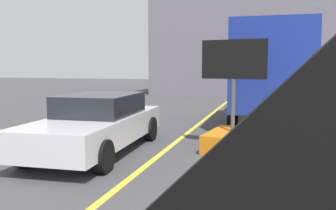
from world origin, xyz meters
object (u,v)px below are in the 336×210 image
arrow_board_trailer (232,130)px  box_truck (270,73)px  pickup_car (98,123)px  traffic_cone_mid_lane (236,201)px  traffic_cone_far_lane (229,152)px  highway_guide_sign (298,42)px

arrow_board_trailer → box_truck: (0.85, 4.62, 1.36)m
box_truck → pickup_car: box_truck is taller
arrow_board_trailer → pickup_car: bearing=-160.6°
traffic_cone_mid_lane → box_truck: bearing=87.7°
traffic_cone_mid_lane → traffic_cone_far_lane: size_ratio=1.02×
box_truck → traffic_cone_mid_lane: (-0.36, -8.99, -1.51)m
arrow_board_trailer → pickup_car: (-3.11, -1.09, 0.22)m
arrow_board_trailer → traffic_cone_far_lane: bearing=-86.7°
traffic_cone_mid_lane → traffic_cone_far_lane: bearing=98.1°
box_truck → traffic_cone_mid_lane: bearing=-92.3°
box_truck → traffic_cone_far_lane: box_truck is taller
box_truck → pickup_car: size_ratio=1.51×
arrow_board_trailer → traffic_cone_mid_lane: size_ratio=4.01×
highway_guide_sign → traffic_cone_far_lane: highway_guide_sign is taller
box_truck → highway_guide_sign: (1.46, 8.23, 1.58)m
arrow_board_trailer → traffic_cone_mid_lane: (0.48, -4.38, -0.15)m
highway_guide_sign → traffic_cone_far_lane: (-2.22, -14.48, -3.10)m
arrow_board_trailer → pickup_car: arrow_board_trailer is taller
pickup_car → traffic_cone_mid_lane: pickup_car is taller
arrow_board_trailer → highway_guide_sign: (2.31, 12.85, 2.94)m
pickup_car → traffic_cone_mid_lane: size_ratio=7.34×
arrow_board_trailer → traffic_cone_far_lane: (0.09, -1.63, -0.16)m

